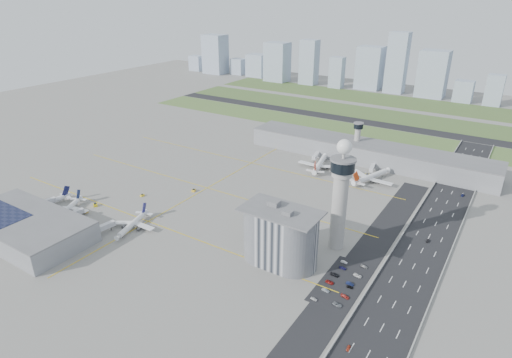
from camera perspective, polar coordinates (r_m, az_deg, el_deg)
The scene contains 63 objects.
ground at distance 277.32m, azimuth -3.94°, elevation -5.30°, with size 1000.00×1000.00×0.00m, color gray.
grass_strip_0 at distance 469.69m, azimuth 10.63°, elevation 6.75°, with size 480.00×50.00×0.08m, color #4E6F34.
grass_strip_1 at distance 537.52m, azimuth 13.79°, elevation 8.63°, with size 480.00×60.00×0.08m, color #486932.
grass_strip_2 at distance 611.71m, azimuth 16.40°, elevation 10.15°, with size 480.00×70.00×0.08m, color #496931.
runway at distance 502.89m, azimuth 12.29°, elevation 7.75°, with size 480.00×22.00×0.10m, color black.
highway at distance 237.40m, azimuth 19.58°, elevation -12.33°, with size 28.00×500.00×0.10m, color black.
barrier_left at distance 239.37m, azimuth 16.32°, elevation -11.36°, with size 0.60×500.00×1.20m, color #9E9E99.
barrier_right at distance 235.62m, azimuth 22.95°, elevation -13.07°, with size 0.60×500.00×1.20m, color #9E9E99.
landside_road at distance 234.13m, azimuth 12.94°, elevation -11.99°, with size 18.00×260.00×0.08m, color black.
parking_lot at distance 225.39m, azimuth 11.34°, elevation -13.41°, with size 20.00×44.00×0.10m, color black.
taxiway_line_h_0 at distance 282.09m, azimuth -14.19°, elevation -5.50°, with size 260.00×0.60×0.01m, color yellow.
taxiway_line_h_1 at distance 320.51m, azimuth -6.51°, elevation -1.19°, with size 260.00×0.60×0.01m, color yellow.
taxiway_line_h_2 at distance 364.80m, azimuth -0.61°, elevation 2.15°, with size 260.00×0.60×0.01m, color yellow.
taxiway_line_v at distance 320.51m, azimuth -6.51°, elevation -1.19°, with size 0.60×260.00×0.01m, color yellow.
control_tower at distance 236.42m, azimuth 11.20°, elevation -1.60°, with size 14.00×14.00×64.50m.
secondary_tower at distance 380.35m, azimuth 13.36°, elevation 5.43°, with size 8.60×8.60×31.90m.
admin_building at distance 229.03m, azimuth 3.25°, elevation -7.64°, with size 42.00×24.00×33.50m.
terminal_pier at distance 379.09m, azimuth 14.51°, elevation 3.50°, with size 210.00×32.00×15.80m.
near_terminal at distance 289.67m, azimuth -28.47°, elevation -5.61°, with size 84.00×42.00×13.00m.
airplane_near_a at distance 321.27m, azimuth -26.56°, elevation -2.64°, with size 37.31×31.71×10.45m, color white, non-canonical shape.
airplane_near_b at distance 307.76m, azimuth -23.92°, elevation -3.35°, with size 34.31×29.16×9.61m, color white, non-canonical shape.
airplane_near_c at distance 274.04m, azimuth -16.29°, elevation -5.48°, with size 35.61×30.27×9.97m, color white, non-canonical shape.
airplane_far_a at distance 357.17m, azimuth 8.56°, elevation 2.44°, with size 43.27×36.78×12.12m, color white, non-canonical shape.
airplane_far_b at distance 340.46m, azimuth 15.25°, elevation 0.76°, with size 44.08×37.46×12.34m, color white, non-canonical shape.
jet_bridge_near_0 at distance 319.81m, azimuth -27.41°, elevation -3.41°, with size 14.00×3.00×5.70m, color silver, non-canonical shape.
jet_bridge_near_1 at distance 295.95m, azimuth -24.39°, elevation -4.96°, with size 14.00×3.00×5.70m, color silver, non-canonical shape.
jet_bridge_near_2 at distance 273.32m, azimuth -20.83°, elevation -6.75°, with size 14.00×3.00×5.70m, color silver, non-canonical shape.
jet_bridge_far_0 at distance 379.37m, azimuth 8.23°, elevation 3.23°, with size 14.00×3.00×5.70m, color silver, non-canonical shape.
jet_bridge_far_1 at distance 363.24m, azimuth 15.37°, elevation 1.65°, with size 14.00×3.00×5.70m, color silver, non-canonical shape.
tug_0 at distance 311.71m, azimuth -20.63°, elevation -3.22°, with size 2.48×3.61×2.10m, color yellow, non-canonical shape.
tug_1 at distance 305.41m, azimuth -21.83°, elevation -3.99°, with size 2.46×3.58×2.08m, color gold, non-canonical shape.
tug_2 at distance 316.18m, azimuth -14.93°, elevation -2.10°, with size 1.91×2.78×1.61m, color yellow, non-canonical shape.
tug_3 at distance 316.00m, azimuth -8.31°, elevation -1.49°, with size 2.25×3.27×1.90m, color yellow, non-canonical shape.
tug_4 at distance 352.34m, azimuth 8.03°, elevation 1.26°, with size 2.08×3.02×1.76m, color yellow, non-canonical shape.
tug_5 at distance 350.79m, azimuth 14.62°, elevation 0.59°, with size 2.21×3.22×1.87m, color yellow, non-canonical shape.
car_lot_0 at distance 212.59m, azimuth 7.71°, elevation -15.56°, with size 1.35×3.35×1.14m, color white.
car_lot_1 at distance 218.34m, azimuth 9.25°, elevation -14.43°, with size 1.33×3.81×1.26m, color gray.
car_lot_2 at distance 223.77m, azimuth 9.79°, elevation -13.41°, with size 1.98×4.29×1.19m, color maroon.
car_lot_3 at distance 229.15m, azimuth 10.45°, elevation -12.44°, with size 1.83×4.50×1.31m, color black.
car_lot_4 at distance 234.84m, azimuth 11.49°, elevation -11.54°, with size 1.56×3.87×1.32m, color navy.
car_lot_5 at distance 239.51m, azimuth 11.65°, elevation -10.79°, with size 1.27×3.64×1.20m, color white.
car_lot_6 at distance 211.06m, azimuth 10.79°, elevation -16.12°, with size 2.09×4.53×1.26m, color gray.
car_lot_7 at distance 216.34m, azimuth 11.79°, elevation -15.07°, with size 1.78×4.38×1.27m, color #A62821.
car_lot_8 at distance 222.66m, azimuth 12.40°, elevation -13.88°, with size 1.33×3.30×1.12m, color black.
car_lot_9 at distance 224.64m, azimuth 12.42°, elevation -13.47°, with size 1.39×3.99×1.32m, color #151F48.
car_lot_10 at distance 230.99m, azimuth 13.39°, elevation -12.41°, with size 2.11×4.57×1.27m, color silver.
car_lot_11 at distance 238.54m, azimuth 14.22°, elevation -11.24°, with size 1.57×3.85×1.12m, color gray.
car_hw_0 at distance 192.03m, azimuth 12.22°, elevation -21.17°, with size 1.31×3.26×1.11m, color #A53620.
car_hw_1 at distance 271.91m, azimuth 21.90°, elevation -7.65°, with size 1.29×3.70×1.22m, color black.
car_hw_2 at distance 339.92m, azimuth 25.84°, elevation -1.96°, with size 1.81×3.92×1.09m, color navy.
car_hw_4 at distance 397.89m, azimuth 25.23°, elevation 1.77°, with size 1.48×3.67×1.25m, color slate.
skyline_bldg_0 at distance 817.11m, azimuth -7.88°, elevation 15.06°, with size 24.05×19.24×26.50m, color #9EADC1.
skyline_bldg_1 at distance 782.06m, azimuth -5.45°, elevation 16.23°, with size 37.63×30.10×65.60m, color #9EADC1.
skyline_bldg_2 at distance 771.25m, azimuth -2.38°, elevation 14.75°, with size 22.81×18.25×26.79m, color #9EADC1.
skyline_bldg_3 at distance 750.14m, azimuth 0.18°, elevation 14.91°, with size 32.30×25.84×36.93m, color #9EADC1.
skyline_bldg_4 at distance 710.01m, azimuth 2.84°, elevation 15.33°, with size 35.81×28.65×60.36m, color #9EADC1.
skyline_bldg_5 at distance 688.23m, azimuth 7.10°, elevation 15.19°, with size 25.49×20.39×66.89m, color #9EADC1.
skyline_bldg_6 at distance 669.26m, azimuth 10.73°, elevation 13.78°, with size 20.04×16.03×45.20m, color #9EADC1.
skyline_bldg_7 at distance 670.84m, azimuth 14.93°, elevation 14.13°, with size 35.76×28.61×61.22m, color #9EADC1.
skyline_bldg_8 at distance 652.88m, azimuth 18.29°, elevation 14.49°, with size 26.33×21.06×83.39m, color #9EADC1.
skyline_bldg_9 at distance 644.40m, azimuth 22.51°, elevation 12.82°, with size 36.96×29.57×62.11m, color #9EADC1.
skyline_bldg_10 at distance 632.62m, azimuth 25.93°, elevation 10.47°, with size 23.01×18.41×27.75m, color #9EADC1.
skyline_bldg_11 at distance 628.12m, azimuth 29.18°, elevation 10.30°, with size 20.22×16.18×38.97m, color #9EADC1.
Camera 1 is at (146.78, -192.93, 134.70)m, focal length 30.00 mm.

